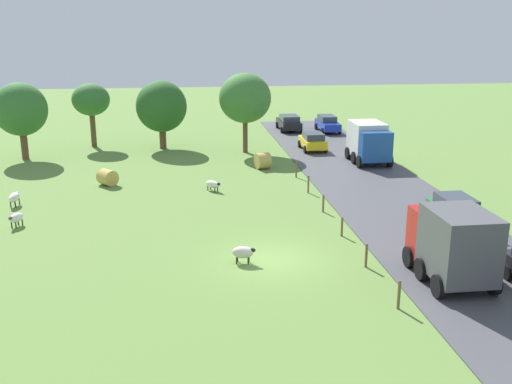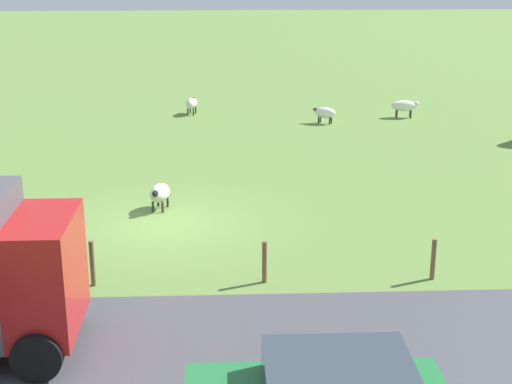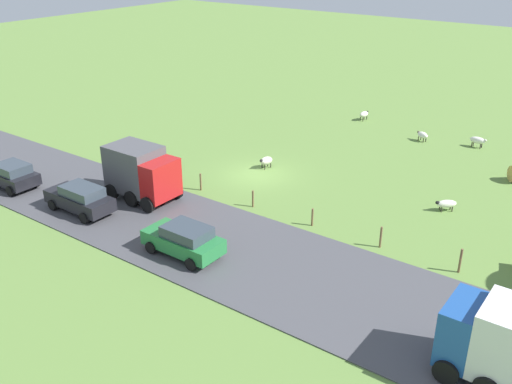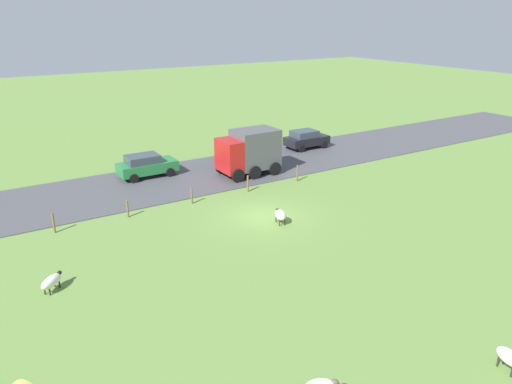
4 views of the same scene
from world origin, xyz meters
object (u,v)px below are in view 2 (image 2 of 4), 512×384
object	(u,v)px
sheep_4	(325,113)
sheep_2	(160,193)
sheep_3	(192,103)
sheep_1	(404,106)

from	to	relation	value
sheep_4	sheep_2	bearing A→B (deg)	-29.46
sheep_2	sheep_4	xyz separation A→B (m)	(-11.82, 6.67, -0.03)
sheep_3	sheep_4	bearing A→B (deg)	69.45
sheep_1	sheep_2	xyz separation A→B (m)	(12.91, -10.61, -0.03)
sheep_1	sheep_2	bearing A→B (deg)	-39.41
sheep_1	sheep_3	world-z (taller)	sheep_1
sheep_2	sheep_3	size ratio (longest dim) A/B	0.98
sheep_1	sheep_4	world-z (taller)	sheep_1
sheep_3	sheep_4	size ratio (longest dim) A/B	1.04
sheep_2	sheep_3	world-z (taller)	sheep_2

